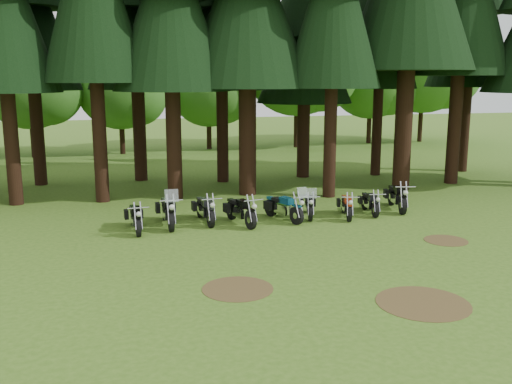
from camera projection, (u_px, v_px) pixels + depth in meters
ground at (321, 256)px, 16.89m from camera, size 120.00×120.00×0.00m
pine_back_4 at (305, 16)px, 28.83m from camera, size 4.94×4.94×13.78m
decid_2 at (33, 82)px, 36.84m from camera, size 6.72×6.53×8.40m
decid_3 at (124, 88)px, 38.68m from camera, size 6.12×5.95×7.65m
decid_4 at (212, 89)px, 41.39m from camera, size 5.93×5.76×7.41m
decid_5 at (303, 63)px, 42.11m from camera, size 8.45×8.21×10.56m
decid_6 at (376, 78)px, 45.16m from camera, size 7.06×6.86×8.82m
decid_7 at (429, 65)px, 45.93m from camera, size 8.44×8.20×10.55m
dirt_patch_0 at (238, 289)px, 14.25m from camera, size 1.80×1.80×0.01m
dirt_patch_1 at (446, 240)px, 18.47m from camera, size 1.40×1.40×0.01m
dirt_patch_2 at (423, 303)px, 13.34m from camera, size 2.20×2.20×0.01m
motorcycle_0 at (136, 218)px, 19.57m from camera, size 0.35×2.16×0.88m
motorcycle_1 at (168, 212)px, 20.25m from camera, size 0.46×2.44×1.54m
motorcycle_2 at (205, 210)px, 20.75m from camera, size 0.38×2.24×0.91m
motorcycle_3 at (241, 211)px, 20.48m from camera, size 0.64×2.24×0.92m
motorcycle_4 at (284, 208)px, 21.02m from camera, size 1.05×2.19×1.41m
motorcycle_5 at (309, 206)px, 21.58m from camera, size 0.78×2.04×1.29m
motorcycle_6 at (347, 206)px, 21.55m from camera, size 0.66×1.97×0.82m
motorcycle_7 at (370, 203)px, 22.12m from camera, size 0.41×1.96×0.80m
motorcycle_8 at (397, 197)px, 22.76m from camera, size 0.69×2.34×0.96m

